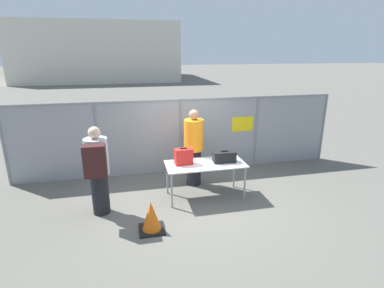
# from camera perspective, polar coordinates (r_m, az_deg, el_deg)

# --- Properties ---
(ground_plane) EXTENTS (120.00, 120.00, 0.00)m
(ground_plane) POSITION_cam_1_polar(r_m,az_deg,el_deg) (6.65, 0.68, -10.41)
(ground_plane) COLOR #605E56
(fence_section) EXTENTS (8.44, 0.07, 1.93)m
(fence_section) POSITION_cam_1_polar(r_m,az_deg,el_deg) (7.80, -2.01, 1.90)
(fence_section) COLOR gray
(fence_section) RESTS_ON ground_plane
(inspection_table) EXTENTS (1.70, 0.77, 0.78)m
(inspection_table) POSITION_cam_1_polar(r_m,az_deg,el_deg) (6.46, 2.56, -4.26)
(inspection_table) COLOR silver
(inspection_table) RESTS_ON ground_plane
(suitcase_red) EXTENTS (0.39, 0.23, 0.37)m
(suitcase_red) POSITION_cam_1_polar(r_m,az_deg,el_deg) (6.34, -1.60, -2.40)
(suitcase_red) COLOR red
(suitcase_red) RESTS_ON inspection_table
(suitcase_black) EXTENTS (0.49, 0.25, 0.26)m
(suitcase_black) POSITION_cam_1_polar(r_m,az_deg,el_deg) (6.51, 6.18, -2.43)
(suitcase_black) COLOR black
(suitcase_black) RESTS_ON inspection_table
(traveler_hooded) EXTENTS (0.44, 0.68, 1.77)m
(traveler_hooded) POSITION_cam_1_polar(r_m,az_deg,el_deg) (5.95, -17.57, -4.44)
(traveler_hooded) COLOR black
(traveler_hooded) RESTS_ON ground_plane
(security_worker_near) EXTENTS (0.45, 0.45, 1.83)m
(security_worker_near) POSITION_cam_1_polar(r_m,az_deg,el_deg) (7.01, 0.34, -0.53)
(security_worker_near) COLOR black
(security_worker_near) RESTS_ON ground_plane
(utility_trailer) EXTENTS (4.27, 2.25, 0.61)m
(utility_trailer) POSITION_cam_1_polar(r_m,az_deg,el_deg) (10.23, 9.49, 1.71)
(utility_trailer) COLOR white
(utility_trailer) RESTS_ON ground_plane
(distant_hangar) EXTENTS (15.74, 12.63, 5.74)m
(distant_hangar) POSITION_cam_1_polar(r_m,az_deg,el_deg) (36.09, -17.01, 16.40)
(distant_hangar) COLOR beige
(distant_hangar) RESTS_ON ground_plane
(traffic_cone) EXTENTS (0.45, 0.45, 0.57)m
(traffic_cone) POSITION_cam_1_polar(r_m,az_deg,el_deg) (5.54, -7.75, -13.64)
(traffic_cone) COLOR black
(traffic_cone) RESTS_ON ground_plane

